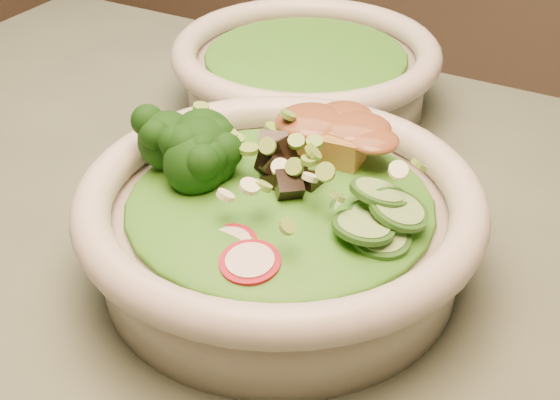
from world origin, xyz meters
The scene contains 11 objects.
salad_bowl centered at (-0.07, 0.02, 0.79)m, with size 0.28×0.28×0.07m.
side_bowl centered at (-0.17, 0.26, 0.79)m, with size 0.26×0.26×0.07m.
lettuce_bed centered at (-0.07, 0.02, 0.81)m, with size 0.21×0.21×0.02m, color #1B6815.
side_lettuce centered at (-0.17, 0.26, 0.81)m, with size 0.17×0.17×0.02m, color #1B6815.
broccoli_florets centered at (-0.13, 0.02, 0.83)m, with size 0.08×0.07×0.04m, color black, non-canonical shape.
radish_slices centered at (-0.07, -0.04, 0.82)m, with size 0.11×0.04×0.02m, color maroon, non-canonical shape.
cucumber_slices centered at (0.00, 0.02, 0.82)m, with size 0.07×0.07×0.04m, color #84B866, non-canonical shape.
mushroom_heap centered at (-0.07, 0.04, 0.83)m, with size 0.07×0.07×0.04m, color black, non-canonical shape.
tofu_cubes centered at (-0.06, 0.09, 0.82)m, with size 0.09×0.06×0.04m, color #AB7F39, non-canonical shape.
peanut_sauce centered at (-0.06, 0.09, 0.84)m, with size 0.07×0.06×0.02m, color brown.
scallion_garnish centered at (-0.07, 0.02, 0.84)m, with size 0.20×0.20×0.02m, color #6C9E38, non-canonical shape.
Camera 1 is at (0.14, -0.35, 1.10)m, focal length 50.00 mm.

